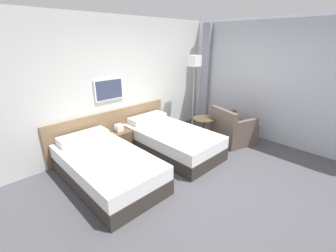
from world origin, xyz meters
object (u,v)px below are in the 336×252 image
object	(u,v)px
bed_near_door	(106,167)
bed_near_window	(171,140)
nightstand	(120,140)
floor_lamp	(194,68)
armchair	(232,130)
side_table	(204,125)

from	to	relation	value
bed_near_door	bed_near_window	xyz separation A→B (m)	(1.52, 0.00, 0.00)
bed_near_door	nightstand	bearing A→B (deg)	44.98
floor_lamp	armchair	distance (m)	1.74
bed_near_window	nightstand	size ratio (longest dim) A/B	3.38
bed_near_door	armchair	xyz separation A→B (m)	(2.88, -0.65, 0.03)
nightstand	armchair	bearing A→B (deg)	-33.68
armchair	nightstand	bearing A→B (deg)	73.32
bed_near_door	bed_near_window	distance (m)	1.52
floor_lamp	side_table	world-z (taller)	floor_lamp
nightstand	side_table	size ratio (longest dim) A/B	1.10
floor_lamp	bed_near_door	bearing A→B (deg)	-170.34
bed_near_door	floor_lamp	distance (m)	3.12
bed_near_window	nightstand	distance (m)	1.08
bed_near_door	bed_near_window	bearing A→B (deg)	0.00
nightstand	floor_lamp	world-z (taller)	floor_lamp
bed_near_window	bed_near_door	bearing A→B (deg)	180.00
bed_near_window	floor_lamp	xyz separation A→B (m)	(1.25, 0.47, 1.35)
bed_near_window	floor_lamp	size ratio (longest dim) A/B	1.08
bed_near_window	nightstand	xyz separation A→B (m)	(-0.76, 0.76, -0.01)
side_table	floor_lamp	bearing A→B (deg)	62.93
bed_near_window	armchair	world-z (taller)	armchair
side_table	armchair	xyz separation A→B (m)	(0.41, -0.52, -0.10)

